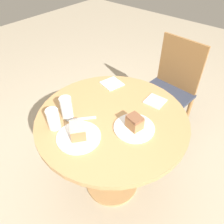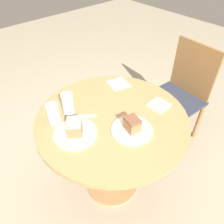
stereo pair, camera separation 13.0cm
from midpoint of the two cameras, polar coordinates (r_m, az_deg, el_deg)
name	(u,v)px [view 2 (the right image)]	position (r m, az deg, el deg)	size (l,w,h in m)	color
ground_plane	(112,182)	(1.90, 2.05, -17.89)	(8.00, 8.00, 0.00)	tan
table	(112,134)	(1.43, 2.60, -5.91)	(0.93, 0.93, 0.74)	tan
chair	(179,94)	(2.06, 18.88, 4.46)	(0.47, 0.47, 0.90)	olive
plate_near	(76,133)	(1.23, -6.53, -5.74)	(0.24, 0.24, 0.01)	silver
plate_far	(132,130)	(1.25, 8.18, -4.77)	(0.24, 0.24, 0.01)	silver
cake_slice_near	(75,127)	(1.19, -6.70, -4.14)	(0.12, 0.12, 0.09)	#9E6B42
cake_slice_far	(132,124)	(1.22, 8.38, -3.32)	(0.10, 0.09, 0.08)	#9E6B42
glass_lemonade	(68,105)	(1.32, -8.69, 1.69)	(0.07, 0.07, 0.14)	beige
glass_water	(54,115)	(1.28, -12.23, -0.83)	(0.07, 0.07, 0.13)	silver
napkin_stack	(118,84)	(1.60, 4.01, 7.28)	(0.16, 0.16, 0.01)	silver
fork	(82,116)	(1.33, -5.10, -1.18)	(0.13, 0.14, 0.00)	silver
napkin_side	(159,105)	(1.45, 14.64, 1.68)	(0.13, 0.13, 0.01)	silver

